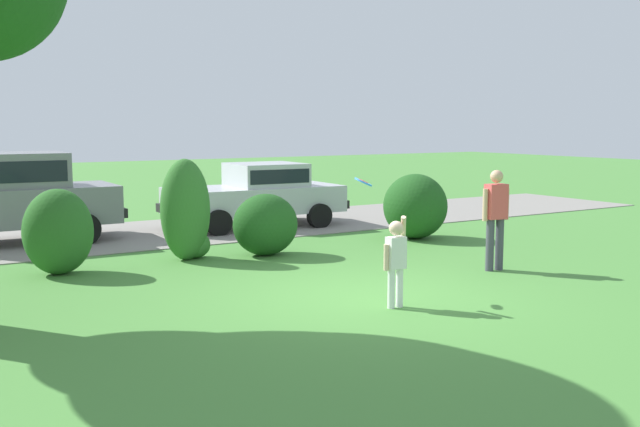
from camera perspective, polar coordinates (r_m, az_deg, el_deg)
The scene contains 11 objects.
ground_plane at distance 10.88m, azimuth 3.43°, elevation -6.42°, with size 80.00×80.00×0.00m, color #478438.
driveway_strip at distance 17.49m, azimuth -10.97°, elevation -1.37°, with size 28.00×4.40×0.02m, color gray.
shrub_near_tree at distance 13.02m, azimuth -19.72°, elevation -1.34°, with size 1.16×1.00×1.45m.
shrub_centre_left at distance 13.77m, azimuth -10.37°, elevation -0.00°, with size 0.97×0.77×1.89m.
shrub_centre at distance 14.10m, azimuth -4.27°, elevation -0.87°, with size 1.29×1.07×1.19m.
shrub_centre_right at distance 16.23m, azimuth 7.43°, elevation 0.56°, with size 1.40×1.43×1.43m.
parked_sedan at distance 17.97m, azimuth -4.86°, elevation 1.64°, with size 4.47×2.23×1.56m.
parked_suv at distance 16.64m, azimuth -23.41°, elevation 1.45°, with size 4.74×2.17×1.92m.
child_thrower at distance 10.09m, azimuth 5.92°, elevation -3.35°, with size 0.46×0.26×1.29m.
frisbee at distance 10.71m, azimuth 3.39°, elevation 2.47°, with size 0.29×0.28×0.18m.
adult_onlooker at distance 12.91m, azimuth 13.52°, elevation -0.04°, with size 0.53×0.27×1.74m.
Camera 1 is at (-6.11, -8.64, 2.53)m, focal length 41.09 mm.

